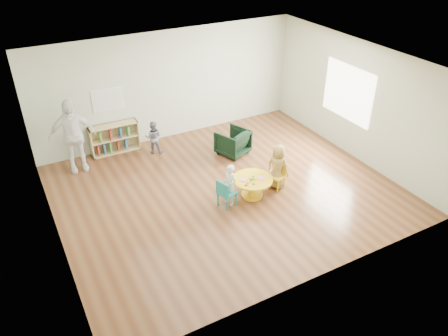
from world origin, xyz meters
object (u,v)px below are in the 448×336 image
Objects in this scene: child_left at (230,185)px; armchair at (233,142)px; activity_table at (252,184)px; bookshelf at (114,138)px; adult_caretaker at (72,136)px; kid_chair_left at (226,193)px; kid_chair_right at (278,175)px; toddler at (154,137)px; child_right at (278,167)px.

armchair is at bearing 133.71° from child_left.
activity_table is 0.71× the size of bookshelf.
armchair is 0.40× the size of adult_caretaker.
child_left is at bearing -177.87° from activity_table.
kid_chair_left is at bearing -68.45° from bookshelf.
bookshelf is at bearing -175.53° from kid_chair_left.
kid_chair_right is 0.68× the size of toddler.
toddler is (-1.83, 2.74, 0.11)m from kid_chair_right.
bookshelf is at bearing 25.69° from adult_caretaker.
toddler is at bearing -52.10° from armchair.
child_left reaches higher than toddler.
child_left reaches higher than kid_chair_left.
toddler is at bearing -0.51° from adult_caretaker.
bookshelf is at bearing 15.14° from child_right.
adult_caretaker reaches higher than child_left.
bookshelf is at bearing -5.99° from toddler.
activity_table is 0.94× the size of child_left.
child_right reaches higher than armchair.
bookshelf reaches higher than activity_table.
adult_caretaker is (-3.03, 2.87, 0.58)m from activity_table.
child_left reaches higher than activity_table.
kid_chair_right is 1.24m from child_left.
kid_chair_right is at bearing 76.80° from kid_chair_left.
kid_chair_left is 1.06× the size of kid_chair_right.
bookshelf is 1.22m from adult_caretaker.
activity_table is 4.21m from adult_caretaker.
child_right is at bearing 71.94° from armchair.
child_left is (-1.09, -1.81, 0.13)m from armchair.
kid_chair_left is 0.52× the size of bookshelf.
kid_chair_right is at bearing 72.22° from armchair.
child_right is (0.12, -1.75, 0.19)m from armchair.
toddler reaches higher than armchair.
child_left is at bearing -47.14° from adult_caretaker.
kid_chair_right is 4.23m from bookshelf.
child_right reaches higher than kid_chair_right.
kid_chair_left is 0.88× the size of armchair.
adult_caretaker is (-3.69, 2.84, 0.57)m from kid_chair_right.
child_right is at bearing 3.57° from activity_table.
bookshelf is (-2.68, 3.28, 0.05)m from kid_chair_right.
adult_caretaker is at bearing -154.69° from child_left.
child_right is at bearing -35.14° from adult_caretaker.
toddler is (-0.48, 2.84, 0.09)m from kid_chair_left.
kid_chair_right is at bearing 2.64° from activity_table.
kid_chair_left is 0.18m from child_left.
activity_table is 0.67m from kid_chair_right.
activity_table is 3.01m from toddler.
child_right is (0.66, 0.04, 0.22)m from activity_table.
child_right is at bearing 77.26° from kid_chair_left.
armchair reaches higher than kid_chair_left.
bookshelf is 0.68× the size of adult_caretaker.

